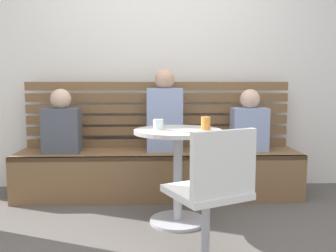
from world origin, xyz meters
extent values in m
plane|color=#514C47|center=(0.00, 0.00, 0.00)|extent=(8.00, 8.00, 0.00)
cube|color=silver|center=(0.00, 1.64, 1.45)|extent=(5.20, 0.10, 2.90)
cube|color=brown|center=(0.00, 1.20, 0.22)|extent=(2.70, 0.52, 0.44)
cube|color=brown|center=(0.00, 0.96, 0.42)|extent=(2.70, 0.04, 0.04)
cube|color=brown|center=(0.00, 1.44, 0.48)|extent=(2.65, 0.04, 0.09)
cube|color=brown|center=(0.00, 1.44, 0.61)|extent=(2.65, 0.04, 0.09)
cube|color=brown|center=(0.00, 1.44, 0.72)|extent=(2.65, 0.04, 0.09)
cube|color=brown|center=(0.00, 1.44, 0.84)|extent=(2.65, 0.04, 0.09)
cube|color=brown|center=(0.00, 1.44, 0.95)|extent=(2.65, 0.04, 0.09)
cube|color=brown|center=(0.00, 1.44, 1.06)|extent=(2.65, 0.04, 0.09)
cylinder|color=#ADADB2|center=(0.14, 0.51, 0.01)|extent=(0.44, 0.44, 0.02)
cylinder|color=#ADADB2|center=(0.14, 0.51, 0.37)|extent=(0.07, 0.07, 0.69)
cylinder|color=#B7B2A8|center=(0.14, 0.51, 0.72)|extent=(0.68, 0.68, 0.03)
cylinder|color=#ADADB2|center=(0.26, -0.24, 0.23)|extent=(0.05, 0.05, 0.45)
cube|color=white|center=(0.26, -0.24, 0.47)|extent=(0.53, 0.53, 0.04)
cube|color=white|center=(0.33, -0.40, 0.67)|extent=(0.38, 0.20, 0.36)
cube|color=#8C9EC6|center=(0.06, 1.24, 0.74)|extent=(0.34, 0.22, 0.61)
sphere|color=tan|center=(0.06, 1.24, 1.13)|extent=(0.19, 0.19, 0.19)
cube|color=#8C9EC6|center=(0.89, 1.24, 0.65)|extent=(0.34, 0.22, 0.42)
sphere|color=#DBB293|center=(0.89, 1.24, 0.94)|extent=(0.19, 0.19, 0.19)
cube|color=#4C515B|center=(-0.91, 1.19, 0.65)|extent=(0.34, 0.22, 0.42)
sphere|color=#DBB293|center=(-0.91, 1.19, 0.95)|extent=(0.19, 0.19, 0.19)
cylinder|color=silver|center=(-0.01, 0.51, 0.78)|extent=(0.08, 0.08, 0.08)
cylinder|color=orange|center=(0.35, 0.48, 0.79)|extent=(0.07, 0.07, 0.10)
cylinder|color=white|center=(0.21, 0.37, 0.75)|extent=(0.17, 0.17, 0.01)
camera|label=1|loc=(-0.05, -2.33, 1.10)|focal=39.84mm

